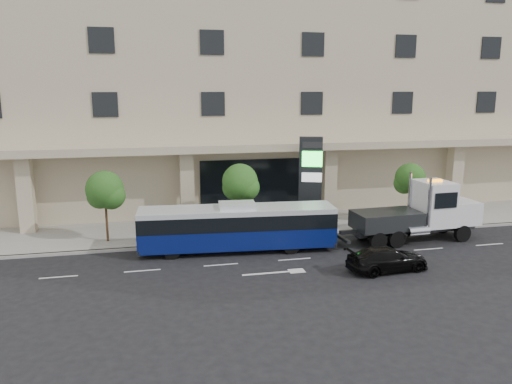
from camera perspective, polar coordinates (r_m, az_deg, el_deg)
ground at (r=28.53m, az=3.54°, el=-6.71°), size 120.00×120.00×0.00m
sidewalk at (r=33.13m, az=1.16°, el=-3.92°), size 120.00×6.00×0.15m
curb at (r=30.34m, az=2.50°, el=-5.41°), size 120.00×0.30×0.15m
convention_center at (r=42.11m, az=-2.22°, el=13.03°), size 60.00×17.60×20.00m
tree_left at (r=30.26m, az=-16.84°, el=-0.02°), size 2.27×2.20×4.22m
tree_mid at (r=30.65m, az=-1.79°, el=0.91°), size 2.28×2.20×4.38m
tree_right at (r=34.68m, az=17.24°, el=1.27°), size 2.10×2.00×4.04m
city_bus at (r=28.11m, az=-2.16°, el=-3.96°), size 11.12×3.20×2.78m
tow_truck at (r=31.59m, az=18.38°, el=-2.33°), size 8.90×2.56×4.04m
black_sedan at (r=26.17m, az=14.78°, el=-7.39°), size 4.36×2.09×1.23m
signage_pylon at (r=32.21m, az=6.23°, el=1.16°), size 1.55×0.98×5.88m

